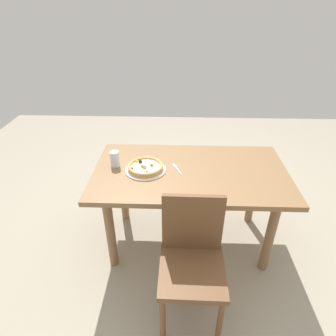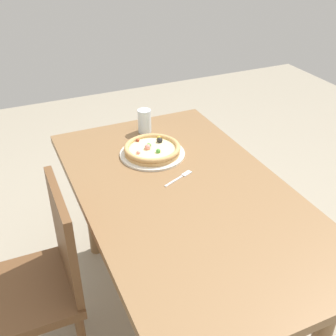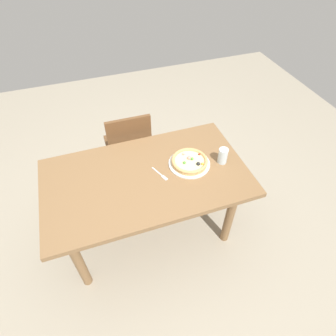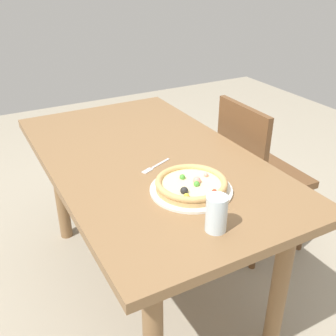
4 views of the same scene
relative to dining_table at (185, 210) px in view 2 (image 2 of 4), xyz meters
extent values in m
plane|color=#9E937F|center=(0.00, 0.00, -0.63)|extent=(6.00, 6.00, 0.00)
cube|color=olive|center=(0.00, 0.00, 0.08)|extent=(1.48, 0.85, 0.04)
cylinder|color=olive|center=(-0.60, -0.28, -0.28)|extent=(0.07, 0.07, 0.69)
cylinder|color=olive|center=(-0.60, 0.28, -0.28)|extent=(0.07, 0.07, 0.69)
cylinder|color=brown|center=(-0.17, -0.53, -0.42)|extent=(0.04, 0.04, 0.42)
cube|color=brown|center=(0.00, -0.70, -0.19)|extent=(0.40, 0.40, 0.04)
cube|color=brown|center=(0.00, -0.52, 0.04)|extent=(0.38, 0.03, 0.42)
cylinder|color=silver|center=(-0.34, -0.01, 0.10)|extent=(0.31, 0.31, 0.01)
cylinder|color=tan|center=(-0.34, -0.01, 0.12)|extent=(0.26, 0.26, 0.02)
cylinder|color=beige|center=(-0.34, -0.01, 0.13)|extent=(0.23, 0.23, 0.01)
torus|color=tan|center=(-0.34, -0.01, 0.14)|extent=(0.27, 0.27, 0.02)
sphere|color=#E58C7F|center=(-0.32, -0.09, 0.14)|extent=(0.02, 0.02, 0.02)
sphere|color=#4C9E38|center=(-0.30, 0.00, 0.14)|extent=(0.02, 0.02, 0.02)
sphere|color=#E58C7F|center=(-0.35, -0.03, 0.14)|extent=(0.03, 0.03, 0.03)
sphere|color=maroon|center=(-0.44, -0.05, 0.14)|extent=(0.02, 0.02, 0.02)
sphere|color=gold|center=(-0.42, 0.05, 0.14)|extent=(0.02, 0.02, 0.02)
sphere|color=#262626|center=(-0.39, 0.05, 0.14)|extent=(0.03, 0.03, 0.03)
sphere|color=#4C9E38|center=(-0.37, -0.02, 0.14)|extent=(0.02, 0.02, 0.02)
cube|color=silver|center=(-0.09, -0.01, 0.10)|extent=(0.05, 0.11, 0.00)
cube|color=silver|center=(-0.12, 0.06, 0.10)|extent=(0.04, 0.05, 0.00)
cylinder|color=silver|center=(-0.58, 0.04, 0.16)|extent=(0.07, 0.07, 0.12)
camera|label=1|loc=(-0.10, -1.86, 1.24)|focal=30.45mm
camera|label=2|loc=(1.27, -0.65, 1.10)|focal=44.54mm
camera|label=3|loc=(0.29, 1.35, 1.59)|focal=30.02mm
camera|label=4|loc=(-1.43, 0.68, 0.88)|focal=42.76mm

